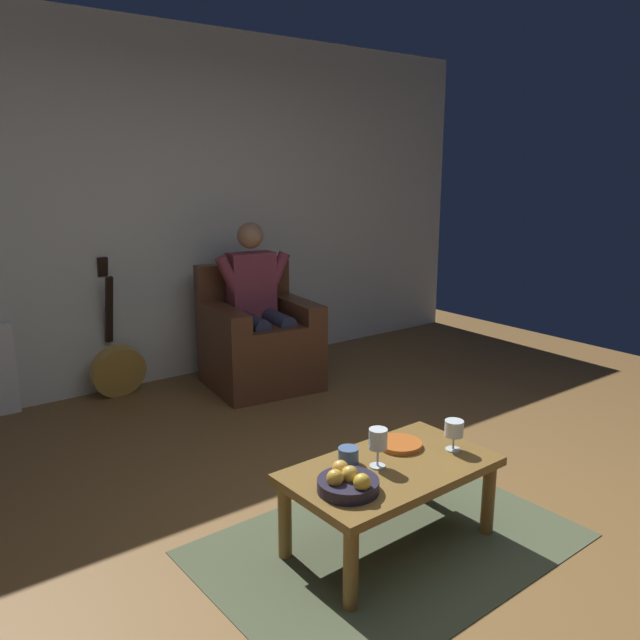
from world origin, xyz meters
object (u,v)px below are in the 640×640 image
object	(u,v)px
wine_glass_near	(378,441)
fruit_bowl	(348,482)
decorative_dish	(400,444)
wine_glass_far	(454,430)
candle_jar	(348,455)
armchair	(259,343)
guitar	(118,366)
coffee_table	(391,478)
person_seated	(259,301)

from	to	relation	value
wine_glass_near	fruit_bowl	bearing A→B (deg)	19.84
fruit_bowl	decorative_dish	bearing A→B (deg)	-159.09
wine_glass_far	fruit_bowl	bearing A→B (deg)	0.11
decorative_dish	candle_jar	xyz separation A→B (m)	(0.30, -0.02, 0.02)
armchair	guitar	bearing A→B (deg)	-14.98
guitar	wine_glass_near	size ratio (longest dim) A/B	5.86
coffee_table	decorative_dish	distance (m)	0.21
wine_glass_far	candle_jar	world-z (taller)	wine_glass_far
coffee_table	decorative_dish	world-z (taller)	decorative_dish
coffee_table	candle_jar	size ratio (longest dim) A/B	10.40
wine_glass_far	decorative_dish	distance (m)	0.26
candle_jar	armchair	bearing A→B (deg)	-111.82
wine_glass_near	fruit_bowl	size ratio (longest dim) A/B	0.70
fruit_bowl	candle_jar	bearing A→B (deg)	-130.40
guitar	decorative_dish	size ratio (longest dim) A/B	4.91
wine_glass_near	candle_jar	bearing A→B (deg)	-52.98
wine_glass_near	candle_jar	distance (m)	0.16
person_seated	decorative_dish	bearing A→B (deg)	83.20
wine_glass_near	guitar	bearing A→B (deg)	-85.27
fruit_bowl	candle_jar	xyz separation A→B (m)	(-0.16, -0.19, -0.00)
armchair	person_seated	distance (m)	0.34
guitar	wine_glass_far	distance (m)	2.76
wine_glass_near	wine_glass_far	xyz separation A→B (m)	(-0.39, 0.09, -0.02)
person_seated	fruit_bowl	distance (m)	2.48
coffee_table	guitar	size ratio (longest dim) A/B	0.92
armchair	wine_glass_near	bearing A→B (deg)	78.53
coffee_table	fruit_bowl	size ratio (longest dim) A/B	3.77
wine_glass_near	wine_glass_far	bearing A→B (deg)	167.62
armchair	wine_glass_far	distance (m)	2.31
candle_jar	person_seated	bearing A→B (deg)	-111.96
person_seated	wine_glass_far	distance (m)	2.29
person_seated	candle_jar	xyz separation A→B (m)	(0.83, 2.06, -0.25)
wine_glass_near	decorative_dish	distance (m)	0.26
guitar	candle_jar	size ratio (longest dim) A/B	11.27
decorative_dish	candle_jar	world-z (taller)	candle_jar
armchair	decorative_dish	world-z (taller)	armchair
fruit_bowl	candle_jar	size ratio (longest dim) A/B	2.76
armchair	coffee_table	xyz separation A→B (m)	(0.70, 2.22, -0.01)
person_seated	coffee_table	bearing A→B (deg)	79.94
armchair	guitar	distance (m)	1.06
person_seated	wine_glass_near	size ratio (longest dim) A/B	7.16
wine_glass_near	wine_glass_far	world-z (taller)	wine_glass_near
candle_jar	guitar	bearing A→B (deg)	-86.88
coffee_table	person_seated	bearing A→B (deg)	-107.64
fruit_bowl	decorative_dish	world-z (taller)	fruit_bowl
person_seated	guitar	distance (m)	1.15
guitar	wine_glass_far	size ratio (longest dim) A/B	7.15
person_seated	guitar	bearing A→B (deg)	-16.14
wine_glass_far	fruit_bowl	size ratio (longest dim) A/B	0.57
fruit_bowl	decorative_dish	size ratio (longest dim) A/B	1.20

